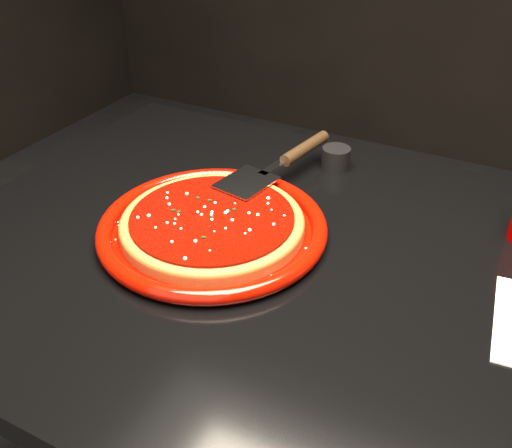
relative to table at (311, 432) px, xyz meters
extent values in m
cube|color=black|center=(0.00, 0.00, 0.00)|extent=(1.20, 0.80, 0.75)
cylinder|color=#750701|center=(-0.19, 0.00, 0.39)|extent=(0.44, 0.44, 0.03)
cylinder|color=brown|center=(-0.19, 0.00, 0.39)|extent=(0.35, 0.35, 0.01)
torus|color=brown|center=(-0.19, 0.00, 0.40)|extent=(0.35, 0.35, 0.02)
cylinder|color=#630600|center=(-0.19, 0.00, 0.40)|extent=(0.31, 0.31, 0.01)
cylinder|color=black|center=(-0.10, 0.29, 0.40)|extent=(0.07, 0.07, 0.04)
camera|label=1|loc=(0.21, -0.62, 0.88)|focal=40.00mm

